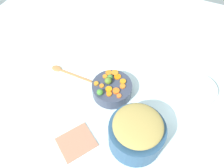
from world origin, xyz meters
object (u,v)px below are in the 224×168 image
(serving_bowl_carrots, at_px, (112,89))
(metal_pot, at_px, (136,135))
(wooden_spoon, at_px, (64,71))
(casserole_dish, at_px, (194,94))

(serving_bowl_carrots, bearing_deg, metal_pot, -133.84)
(wooden_spoon, xyz_separation_m, casserole_dish, (0.12, -0.76, 0.05))
(metal_pot, height_order, casserole_dish, metal_pot)
(serving_bowl_carrots, distance_m, casserole_dish, 0.45)
(wooden_spoon, height_order, casserole_dish, casserole_dish)
(metal_pot, relative_size, wooden_spoon, 0.94)
(metal_pot, bearing_deg, wooden_spoon, 67.23)
(metal_pot, distance_m, wooden_spoon, 0.61)
(wooden_spoon, bearing_deg, metal_pot, -112.77)
(metal_pot, distance_m, casserole_dish, 0.41)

